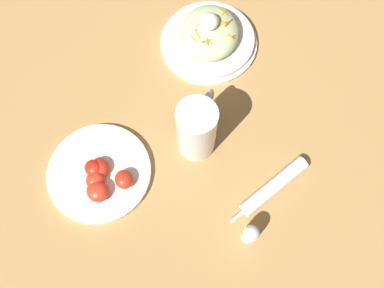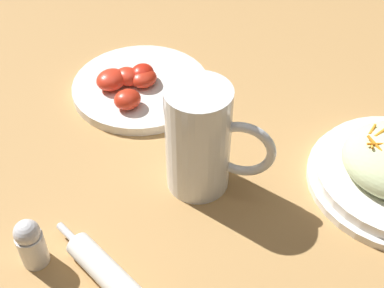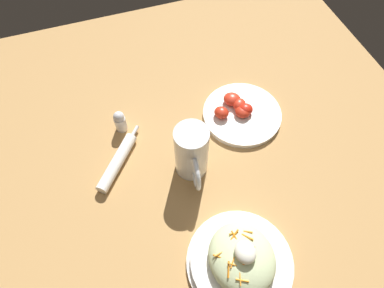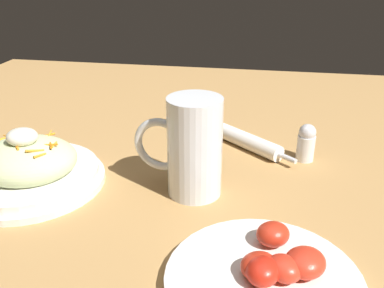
{
  "view_description": "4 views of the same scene",
  "coord_description": "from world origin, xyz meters",
  "px_view_note": "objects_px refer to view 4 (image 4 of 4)",
  "views": [
    {
      "loc": [
        -0.36,
        -0.01,
        0.79
      ],
      "look_at": [
        -0.09,
        0.04,
        0.08
      ],
      "focal_mm": 36.35,
      "sensor_mm": 36.0,
      "label": 1
    },
    {
      "loc": [
        -0.01,
        -0.42,
        0.51
      ],
      "look_at": [
        -0.06,
        0.03,
        0.08
      ],
      "focal_mm": 48.29,
      "sensor_mm": 36.0,
      "label": 2
    },
    {
      "loc": [
        0.34,
        -0.09,
        0.77
      ],
      "look_at": [
        -0.07,
        0.05,
        0.08
      ],
      "focal_mm": 31.94,
      "sensor_mm": 36.0,
      "label": 3
    },
    {
      "loc": [
        -0.15,
        0.59,
        0.34
      ],
      "look_at": [
        -0.05,
        0.02,
        0.07
      ],
      "focal_mm": 38.95,
      "sensor_mm": 36.0,
      "label": 4
    }
  ],
  "objects_px": {
    "napkin_roll": "(245,140)",
    "salad_plate": "(28,168)",
    "salt_shaker": "(306,142)",
    "beer_mug": "(193,152)",
    "tomato_plate": "(267,277)"
  },
  "relations": [
    {
      "from": "tomato_plate",
      "to": "napkin_roll",
      "type": "bearing_deg",
      "value": -82.64
    },
    {
      "from": "beer_mug",
      "to": "napkin_roll",
      "type": "bearing_deg",
      "value": -111.37
    },
    {
      "from": "salad_plate",
      "to": "salt_shaker",
      "type": "relative_size",
      "value": 3.43
    },
    {
      "from": "beer_mug",
      "to": "tomato_plate",
      "type": "xyz_separation_m",
      "value": [
        -0.12,
        0.18,
        -0.06
      ]
    },
    {
      "from": "beer_mug",
      "to": "salt_shaker",
      "type": "height_order",
      "value": "beer_mug"
    },
    {
      "from": "salad_plate",
      "to": "napkin_roll",
      "type": "bearing_deg",
      "value": -148.73
    },
    {
      "from": "beer_mug",
      "to": "napkin_roll",
      "type": "distance_m",
      "value": 0.2
    },
    {
      "from": "napkin_roll",
      "to": "salad_plate",
      "type": "bearing_deg",
      "value": 31.27
    },
    {
      "from": "napkin_roll",
      "to": "salt_shaker",
      "type": "xyz_separation_m",
      "value": [
        -0.11,
        0.03,
        0.02
      ]
    },
    {
      "from": "salad_plate",
      "to": "tomato_plate",
      "type": "relative_size",
      "value": 1.07
    },
    {
      "from": "salad_plate",
      "to": "napkin_roll",
      "type": "height_order",
      "value": "salad_plate"
    },
    {
      "from": "salad_plate",
      "to": "napkin_roll",
      "type": "relative_size",
      "value": 1.38
    },
    {
      "from": "salad_plate",
      "to": "salt_shaker",
      "type": "xyz_separation_m",
      "value": [
        -0.44,
        -0.16,
        0.0
      ]
    },
    {
      "from": "beer_mug",
      "to": "napkin_roll",
      "type": "height_order",
      "value": "beer_mug"
    },
    {
      "from": "salad_plate",
      "to": "beer_mug",
      "type": "xyz_separation_m",
      "value": [
        -0.26,
        -0.02,
        0.04
      ]
    }
  ]
}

